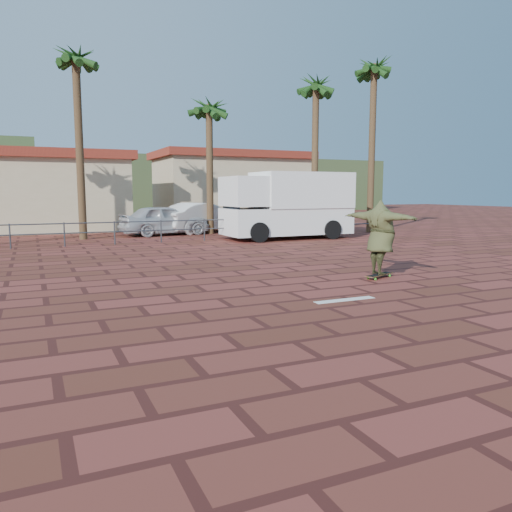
{
  "coord_description": "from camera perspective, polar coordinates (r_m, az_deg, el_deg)",
  "views": [
    {
      "loc": [
        -5.17,
        -9.74,
        2.25
      ],
      "look_at": [
        -0.59,
        0.46,
        0.8
      ],
      "focal_mm": 35.0,
      "sensor_mm": 36.0,
      "label": 1
    }
  ],
  "objects": [
    {
      "name": "street_sign",
      "position": [
        24.16,
        8.52,
        6.09
      ],
      "size": [
        0.5,
        0.14,
        2.49
      ],
      "rotation": [
        0.0,
        0.0,
        -0.18
      ],
      "color": "gray",
      "rests_on": "ground"
    },
    {
      "name": "guardrail",
      "position": [
        22.41,
        -10.8,
        3.24
      ],
      "size": [
        24.06,
        0.06,
        1.0
      ],
      "color": "#47494F",
      "rests_on": "ground"
    },
    {
      "name": "palm_right",
      "position": [
        28.16,
        6.86,
        18.25
      ],
      "size": [
        2.4,
        2.4,
        9.05
      ],
      "color": "brown",
      "rests_on": "ground"
    },
    {
      "name": "car_white",
      "position": [
        27.62,
        -6.25,
        4.37
      ],
      "size": [
        5.24,
        3.55,
        1.63
      ],
      "primitive_type": "imported",
      "rotation": [
        0.0,
        0.0,
        1.98
      ],
      "color": "silver",
      "rests_on": "ground"
    },
    {
      "name": "longboard",
      "position": [
        13.44,
        13.91,
        -2.1
      ],
      "size": [
        1.06,
        0.6,
        0.1
      ],
      "rotation": [
        0.0,
        0.0,
        0.38
      ],
      "color": "olive",
      "rests_on": "ground"
    },
    {
      "name": "car_silver",
      "position": [
        26.32,
        -10.37,
        4.08
      ],
      "size": [
        4.79,
        2.42,
        1.57
      ],
      "primitive_type": "imported",
      "rotation": [
        0.0,
        0.0,
        1.7
      ],
      "color": "silver",
      "rests_on": "ground"
    },
    {
      "name": "palm_center",
      "position": [
        27.01,
        -5.38,
        16.12
      ],
      "size": [
        2.4,
        2.4,
        7.75
      ],
      "color": "brown",
      "rests_on": "ground"
    },
    {
      "name": "skateboarder",
      "position": [
        13.32,
        14.04,
        2.07
      ],
      "size": [
        1.06,
        2.44,
        1.93
      ],
      "primitive_type": "imported",
      "rotation": [
        0.0,
        0.0,
        1.75
      ],
      "color": "#464A27",
      "rests_on": "longboard"
    },
    {
      "name": "palm_far_right",
      "position": [
        29.18,
        13.34,
        19.59
      ],
      "size": [
        2.4,
        2.4,
        10.05
      ],
      "color": "brown",
      "rests_on": "ground"
    },
    {
      "name": "building_west",
      "position": [
        31.75,
        -25.88,
        6.71
      ],
      "size": [
        12.6,
        7.6,
        4.5
      ],
      "color": "beige",
      "rests_on": "ground"
    },
    {
      "name": "hill_front",
      "position": [
        59.97,
        -19.43,
        7.7
      ],
      "size": [
        70.0,
        18.0,
        6.0
      ],
      "primitive_type": "cube",
      "color": "#384C28",
      "rests_on": "ground"
    },
    {
      "name": "building_east",
      "position": [
        36.22,
        -2.9,
        7.84
      ],
      "size": [
        10.6,
        6.6,
        5.0
      ],
      "color": "beige",
      "rests_on": "ground"
    },
    {
      "name": "ground",
      "position": [
        11.26,
        3.71,
        -4.16
      ],
      "size": [
        120.0,
        120.0,
        0.0
      ],
      "primitive_type": "plane",
      "color": "maroon",
      "rests_on": "ground"
    },
    {
      "name": "palm_left",
      "position": [
        25.48,
        -19.91,
        19.9
      ],
      "size": [
        2.4,
        2.4,
        9.45
      ],
      "color": "brown",
      "rests_on": "ground"
    },
    {
      "name": "paint_stripe",
      "position": [
        10.61,
        10.12,
        -4.96
      ],
      "size": [
        1.4,
        0.22,
        0.01
      ],
      "primitive_type": "cube",
      "color": "white",
      "rests_on": "ground"
    },
    {
      "name": "campervan",
      "position": [
        24.03,
        3.64,
        5.96
      ],
      "size": [
        6.09,
        2.71,
        3.15
      ],
      "rotation": [
        0.0,
        0.0,
        0.01
      ],
      "color": "white",
      "rests_on": "ground"
    }
  ]
}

